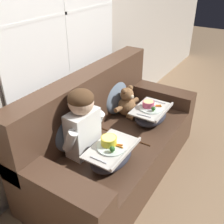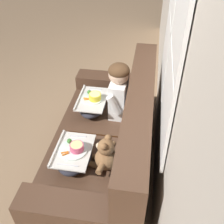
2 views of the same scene
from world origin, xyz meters
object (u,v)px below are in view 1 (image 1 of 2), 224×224
couch (111,140)px  lap_tray_child (111,154)px  throw_pillow_behind_teddy (115,94)px  child_figure (82,120)px  lap_tray_teddy (151,114)px  throw_pillow_behind_child (69,126)px  teddy_bear (127,103)px

couch → lap_tray_child: couch is taller
throw_pillow_behind_teddy → child_figure: child_figure is taller
throw_pillow_behind_teddy → lap_tray_teddy: (-0.00, -0.42, -0.12)m
throw_pillow_behind_child → child_figure: 0.18m
child_figure → couch: bearing=-5.4°
throw_pillow_behind_child → throw_pillow_behind_teddy: 0.73m
throw_pillow_behind_child → lap_tray_teddy: (0.73, -0.42, -0.12)m
throw_pillow_behind_teddy → lap_tray_child: 0.85m
teddy_bear → lap_tray_child: 0.78m
throw_pillow_behind_child → lap_tray_teddy: bearing=-29.7°
lap_tray_child → lap_tray_teddy: (0.73, -0.00, -0.00)m
child_figure → lap_tray_child: bearing=-89.9°
couch → lap_tray_child: (-0.37, -0.24, 0.18)m
lap_tray_child → throw_pillow_behind_teddy: bearing=29.7°
couch → lap_tray_child: size_ratio=4.26×
lap_tray_child → lap_tray_teddy: lap_tray_child is taller
throw_pillow_behind_teddy → lap_tray_teddy: bearing=-90.0°
throw_pillow_behind_teddy → throw_pillow_behind_child: bearing=180.0°
teddy_bear → lap_tray_teddy: teddy_bear is taller
teddy_bear → lap_tray_teddy: bearing=-89.9°
throw_pillow_behind_child → lap_tray_child: bearing=-89.9°
throw_pillow_behind_teddy → lap_tray_teddy: size_ratio=1.07×
lap_tray_teddy → couch: bearing=146.8°
couch → throw_pillow_behind_child: 0.50m
throw_pillow_behind_child → lap_tray_child: throw_pillow_behind_child is taller
child_figure → lap_tray_child: (0.00, -0.27, -0.23)m
teddy_bear → lap_tray_child: (-0.73, -0.27, -0.05)m
couch → lap_tray_teddy: size_ratio=4.58×
throw_pillow_behind_teddy → teddy_bear: throw_pillow_behind_teddy is taller
throw_pillow_behind_child → throw_pillow_behind_teddy: throw_pillow_behind_child is taller
child_figure → throw_pillow_behind_child: bearing=90.0°
couch → teddy_bear: size_ratio=5.53×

